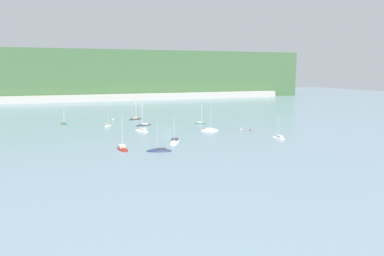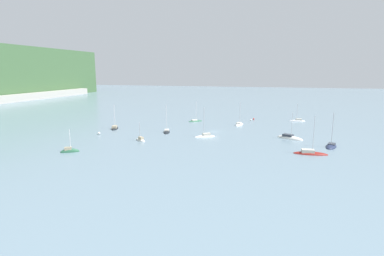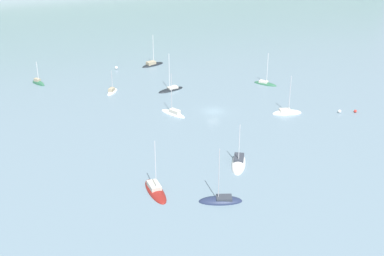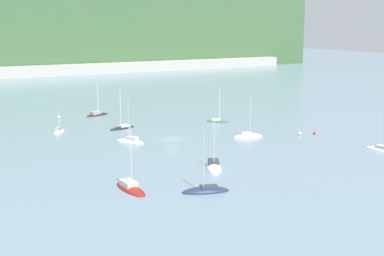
% 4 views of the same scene
% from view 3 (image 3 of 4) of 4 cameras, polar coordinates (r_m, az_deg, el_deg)
% --- Properties ---
extents(ground_plane, '(600.00, 600.00, 0.00)m').
position_cam_3_polar(ground_plane, '(120.31, 2.33, 1.78)').
color(ground_plane, slate).
extents(sailboat_0, '(5.04, 6.78, 10.03)m').
position_cam_3_polar(sailboat_0, '(118.86, -2.02, 1.56)').
color(sailboat_0, white).
rests_on(sailboat_0, ground_plane).
extents(sailboat_1, '(2.97, 8.50, 10.33)m').
position_cam_3_polar(sailboat_1, '(90.35, -3.93, -6.69)').
color(sailboat_1, maroon).
rests_on(sailboat_1, ground_plane).
extents(sailboat_2, '(5.40, 5.89, 8.80)m').
position_cam_3_polar(sailboat_2, '(137.69, 7.81, 4.70)').
color(sailboat_2, '#2D6647').
rests_on(sailboat_2, ground_plane).
extents(sailboat_3, '(3.54, 4.64, 6.93)m').
position_cam_3_polar(sailboat_3, '(142.09, -16.06, 4.59)').
color(sailboat_3, '#2D6647').
rests_on(sailboat_3, ground_plane).
extents(sailboat_4, '(4.02, 4.69, 6.17)m').
position_cam_3_polar(sailboat_4, '(132.45, -8.50, 3.83)').
color(sailboat_4, white).
rests_on(sailboat_4, ground_plane).
extents(sailboat_5, '(7.31, 3.94, 9.99)m').
position_cam_3_polar(sailboat_5, '(132.58, -2.26, 4.10)').
color(sailboat_5, black).
rests_on(sailboat_5, ground_plane).
extents(sailboat_6, '(6.07, 8.57, 9.10)m').
position_cam_3_polar(sailboat_6, '(98.73, 4.99, -3.79)').
color(sailboat_6, white).
rests_on(sailboat_6, ground_plane).
extents(sailboat_8, '(6.94, 3.48, 9.73)m').
position_cam_3_polar(sailboat_8, '(120.94, 10.07, 1.56)').
color(sailboat_8, silver).
rests_on(sailboat_8, ground_plane).
extents(sailboat_9, '(7.29, 4.49, 9.20)m').
position_cam_3_polar(sailboat_9, '(151.07, -4.24, 6.75)').
color(sailboat_9, black).
rests_on(sailboat_9, ground_plane).
extents(sailboat_10, '(7.53, 4.54, 10.40)m').
position_cam_3_polar(sailboat_10, '(87.76, 3.08, -7.77)').
color(sailboat_10, '#232D4C').
rests_on(sailboat_10, ground_plane).
extents(mooring_buoy_0, '(0.64, 0.64, 0.64)m').
position_cam_3_polar(mooring_buoy_0, '(125.04, 17.02, 1.73)').
color(mooring_buoy_0, red).
rests_on(mooring_buoy_0, ground_plane).
extents(mooring_buoy_1, '(0.85, 0.85, 0.85)m').
position_cam_3_polar(mooring_buoy_1, '(148.78, -8.07, 6.38)').
color(mooring_buoy_1, white).
rests_on(mooring_buoy_1, ground_plane).
extents(mooring_buoy_2, '(0.77, 0.77, 0.77)m').
position_cam_3_polar(mooring_buoy_2, '(123.78, 15.47, 1.72)').
color(mooring_buoy_2, white).
rests_on(mooring_buoy_2, ground_plane).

